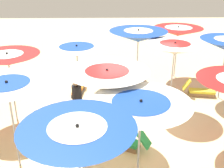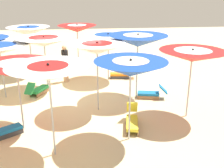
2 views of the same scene
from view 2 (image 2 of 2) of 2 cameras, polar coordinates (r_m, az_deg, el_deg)
The scene contains 17 objects.
ground at distance 10.93m, azimuth -9.07°, elevation -2.99°, with size 37.22×37.22×0.04m, color beige.
beach_umbrella_0 at distance 14.34m, azimuth -7.39°, elevation 11.55°, with size 1.99×1.99×2.38m.
beach_umbrella_1 at distance 13.84m, azimuth -17.23°, elevation 10.63°, with size 2.05×2.05×2.43m.
beach_umbrella_3 at distance 12.46m, azimuth -0.81°, elevation 9.70°, with size 2.17×2.17×2.21m.
beach_umbrella_4 at distance 11.44m, azimuth -14.18°, elevation 8.68°, with size 2.29×2.29×2.32m.
beach_umbrella_6 at distance 10.30m, azimuth 5.49°, elevation 9.09°, with size 2.25×2.25×2.55m.
beach_umbrella_7 at distance 9.08m, azimuth -3.16°, elevation 7.51°, with size 1.92×1.92×2.49m.
beach_umbrella_8 at distance 8.30m, azimuth -19.50°, elevation 2.87°, with size 2.12×2.12×2.18m.
beach_umbrella_9 at distance 8.97m, azimuth 16.60°, elevation 5.74°, with size 2.12×2.12×2.36m.
beach_umbrella_10 at distance 7.17m, azimuth 3.95°, elevation 3.32°, with size 1.97×1.97×2.41m.
beach_umbrella_11 at distance 6.55m, azimuth -13.25°, elevation 2.33°, with size 1.99×1.99×2.50m.
lounger_0 at distance 8.57m, azimuth 4.26°, elevation -7.78°, with size 0.57×1.30×0.67m.
lounger_1 at distance 10.81m, azimuth 8.17°, elevation -1.94°, with size 1.22×0.59×0.55m.
lounger_2 at distance 8.63m, azimuth -22.29°, elevation -9.20°, with size 1.28×1.01×0.59m.
lounger_3 at distance 13.05m, azimuth 2.04°, elevation 2.09°, with size 1.30×0.49×0.52m.
lounger_4 at distance 11.45m, azimuth -15.33°, elevation -1.14°, with size 0.89×1.27×0.64m.
beachgoer_0 at distance 12.52m, azimuth -9.86°, elevation 4.39°, with size 0.30×0.30×1.71m.
Camera 2 is at (0.64, -10.07, 4.18)m, focal length 43.27 mm.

